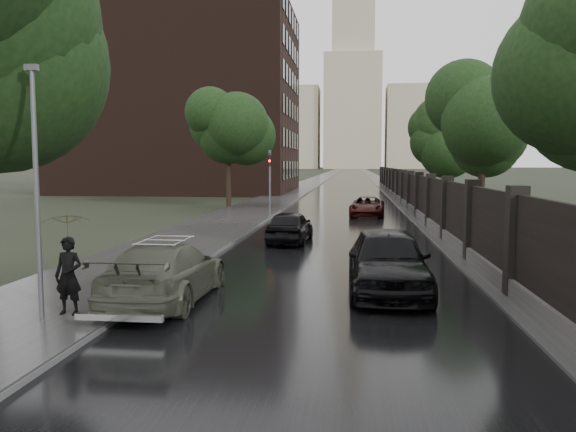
# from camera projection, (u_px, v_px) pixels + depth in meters

# --- Properties ---
(ground) EXTENTS (800.00, 800.00, 0.00)m
(ground) POSITION_uv_depth(u_px,v_px,m) (306.00, 364.00, 9.07)
(ground) COLOR black
(ground) RESTS_ON ground
(road) EXTENTS (8.00, 420.00, 0.02)m
(road) POSITION_uv_depth(u_px,v_px,m) (351.00, 172.00, 196.96)
(road) COLOR black
(road) RESTS_ON ground
(sidewalk_left) EXTENTS (4.00, 420.00, 0.16)m
(sidewalk_left) POSITION_uv_depth(u_px,v_px,m) (334.00, 172.00, 197.64)
(sidewalk_left) COLOR #2D2D2D
(sidewalk_left) RESTS_ON ground
(verge_right) EXTENTS (3.00, 420.00, 0.08)m
(verge_right) POSITION_uv_depth(u_px,v_px,m) (367.00, 172.00, 196.32)
(verge_right) COLOR #2D2D2D
(verge_right) RESTS_ON ground
(fence_right) EXTENTS (0.45, 75.72, 2.70)m
(fence_right) POSITION_uv_depth(u_px,v_px,m) (407.00, 194.00, 40.11)
(fence_right) COLOR #383533
(fence_right) RESTS_ON ground
(tree_left_far) EXTENTS (4.25, 4.25, 7.39)m
(tree_left_far) POSITION_uv_depth(u_px,v_px,m) (228.00, 134.00, 39.16)
(tree_left_far) COLOR black
(tree_left_far) RESTS_ON ground
(tree_right_b) EXTENTS (4.08, 4.08, 7.01)m
(tree_right_b) POSITION_uv_depth(u_px,v_px,m) (483.00, 130.00, 29.50)
(tree_right_b) COLOR black
(tree_right_b) RESTS_ON ground
(tree_right_c) EXTENTS (4.08, 4.08, 7.01)m
(tree_right_c) POSITION_uv_depth(u_px,v_px,m) (434.00, 142.00, 47.30)
(tree_right_c) COLOR black
(tree_right_c) RESTS_ON ground
(lamp_post) EXTENTS (0.25, 0.12, 5.11)m
(lamp_post) POSITION_uv_depth(u_px,v_px,m) (37.00, 192.00, 10.92)
(lamp_post) COLOR #59595E
(lamp_post) RESTS_ON ground
(traffic_light) EXTENTS (0.16, 0.32, 4.00)m
(traffic_light) POSITION_uv_depth(u_px,v_px,m) (270.00, 177.00, 34.05)
(traffic_light) COLOR #59595E
(traffic_light) RESTS_ON ground
(brick_building) EXTENTS (24.00, 18.00, 20.00)m
(brick_building) POSITION_uv_depth(u_px,v_px,m) (183.00, 101.00, 61.61)
(brick_building) COLOR black
(brick_building) RESTS_ON ground
(stalinist_tower) EXTENTS (92.00, 30.00, 159.00)m
(stalinist_tower) POSITION_uv_depth(u_px,v_px,m) (353.00, 97.00, 302.10)
(stalinist_tower) COLOR tan
(stalinist_tower) RESTS_ON ground
(volga_sedan) EXTENTS (1.97, 4.83, 1.40)m
(volga_sedan) POSITION_uv_depth(u_px,v_px,m) (165.00, 272.00, 13.06)
(volga_sedan) COLOR #434537
(volga_sedan) RESTS_ON ground
(hatchback_left) EXTENTS (1.76, 3.96, 1.32)m
(hatchback_left) POSITION_uv_depth(u_px,v_px,m) (290.00, 227.00, 22.72)
(hatchback_left) COLOR black
(hatchback_left) RESTS_ON ground
(car_right_near) EXTENTS (1.99, 4.81, 1.63)m
(car_right_near) POSITION_uv_depth(u_px,v_px,m) (388.00, 261.00, 13.92)
(car_right_near) COLOR black
(car_right_near) RESTS_ON ground
(car_right_far) EXTENTS (2.29, 4.41, 1.19)m
(car_right_far) POSITION_uv_depth(u_px,v_px,m) (367.00, 207.00, 33.99)
(car_right_far) COLOR black
(car_right_far) RESTS_ON ground
(pedestrian_umbrella) EXTENTS (0.98, 1.00, 2.49)m
(pedestrian_umbrella) POSITION_uv_depth(u_px,v_px,m) (67.00, 234.00, 11.30)
(pedestrian_umbrella) COLOR black
(pedestrian_umbrella) RESTS_ON sidewalk_left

